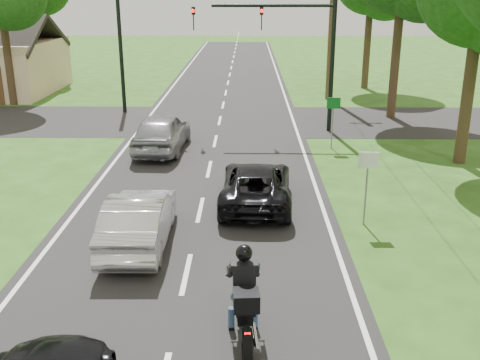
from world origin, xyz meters
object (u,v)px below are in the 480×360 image
(traffic_signal, at_px, (291,40))
(sign_white, at_px, (368,171))
(sign_green, at_px, (333,110))
(motorcycle_rider, at_px, (244,304))
(utility_pole_far, at_px, (332,11))
(silver_suv, at_px, (162,132))
(dark_suv, at_px, (256,184))
(silver_sedan, at_px, (139,219))

(traffic_signal, distance_m, sign_white, 11.39)
(sign_green, bearing_deg, motorcycle_rider, -104.60)
(utility_pole_far, bearing_deg, silver_suv, -125.74)
(silver_suv, relative_size, utility_pole_far, 0.46)
(dark_suv, height_order, utility_pole_far, utility_pole_far)
(sign_white, bearing_deg, sign_green, 88.57)
(utility_pole_far, bearing_deg, silver_sedan, -110.32)
(sign_green, bearing_deg, traffic_signal, 117.38)
(silver_suv, bearing_deg, sign_green, -172.85)
(traffic_signal, distance_m, sign_green, 4.24)
(traffic_signal, xyz_separation_m, sign_white, (1.36, -11.02, -2.54))
(traffic_signal, xyz_separation_m, utility_pole_far, (2.86, 8.00, 0.95))
(silver_sedan, height_order, traffic_signal, traffic_signal)
(traffic_signal, height_order, sign_green, traffic_signal)
(silver_suv, bearing_deg, traffic_signal, -143.95)
(motorcycle_rider, xyz_separation_m, utility_pole_far, (4.83, 24.56, 4.31))
(dark_suv, bearing_deg, sign_white, 154.64)
(silver_suv, xyz_separation_m, sign_white, (6.78, -7.51, 0.80))
(motorcycle_rider, distance_m, silver_sedan, 4.96)
(silver_suv, height_order, sign_green, sign_green)
(motorcycle_rider, xyz_separation_m, sign_white, (3.33, 5.54, 0.83))
(motorcycle_rider, xyz_separation_m, silver_suv, (-3.45, 13.05, 0.03))
(silver_suv, distance_m, sign_white, 10.15)
(silver_sedan, bearing_deg, utility_pole_far, -111.31)
(silver_suv, height_order, traffic_signal, traffic_signal)
(silver_sedan, xyz_separation_m, sign_green, (6.26, 9.40, 0.89))
(traffic_signal, bearing_deg, silver_suv, -147.11)
(sign_white, bearing_deg, dark_suv, 152.39)
(sign_green, bearing_deg, utility_pole_far, 83.27)
(silver_sedan, height_order, silver_suv, silver_suv)
(traffic_signal, relative_size, sign_white, 3.00)
(sign_green, bearing_deg, sign_white, -91.43)
(dark_suv, xyz_separation_m, silver_sedan, (-3.04, -2.98, 0.07))
(silver_suv, relative_size, sign_green, 2.16)
(dark_suv, relative_size, silver_sedan, 1.07)
(sign_white, bearing_deg, traffic_signal, 97.05)
(dark_suv, distance_m, sign_green, 7.25)
(traffic_signal, relative_size, sign_green, 3.00)
(dark_suv, distance_m, traffic_signal, 10.20)
(motorcycle_rider, bearing_deg, utility_pole_far, 74.63)
(sign_white, bearing_deg, silver_suv, 132.07)
(silver_suv, xyz_separation_m, traffic_signal, (5.42, 3.50, 3.34))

